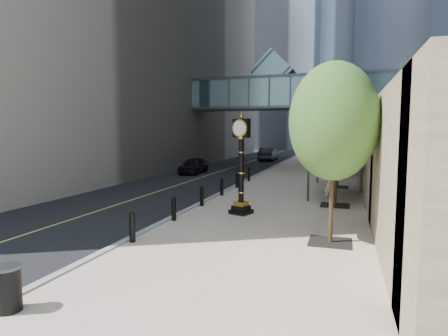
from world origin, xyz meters
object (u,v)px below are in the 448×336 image
Objects in this scene: trash_bin at (8,290)px; pedestrian at (330,185)px; car_far at (268,154)px; street_clock at (241,171)px; car_near at (194,165)px.

pedestrian is at bearing 67.55° from trash_bin.
street_clock is at bearing 98.06° from car_far.
car_near is (-6.11, 24.80, 0.22)m from trash_bin.
car_near is at bearing 103.85° from trash_bin.
street_clock is 16.76m from car_near.
car_near is (-11.99, 10.58, -0.27)m from pedestrian.
street_clock is at bearing 45.64° from pedestrian.
trash_bin is 15.39m from pedestrian.
trash_bin is at bearing 66.50° from pedestrian.
car_far is (-4.76, 30.61, -1.13)m from street_clock.
pedestrian is 0.37× the size of car_far.
trash_bin is (-2.17, -10.29, -1.47)m from street_clock.
trash_bin is 0.48× the size of pedestrian.
car_far is (3.52, 16.10, 0.12)m from car_near.
pedestrian is at bearing 66.34° from street_clock.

